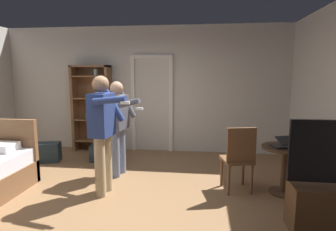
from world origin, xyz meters
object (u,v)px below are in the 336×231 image
at_px(person_striped_shirt, 118,122).
at_px(suitcase_small, 105,153).
at_px(bookshelf, 92,105).
at_px(person_blue_shirt, 103,127).
at_px(laptop, 285,144).
at_px(suitcase_dark, 46,152).
at_px(wooden_chair, 239,156).
at_px(bottle_on_table, 298,141).
at_px(side_table, 284,162).

bearing_deg(person_striped_shirt, suitcase_small, 125.73).
xyz_separation_m(bookshelf, person_blue_shirt, (1.05, -2.20, -0.04)).
height_order(laptop, suitcase_dark, laptop).
bearing_deg(laptop, suitcase_dark, 166.93).
relative_size(wooden_chair, person_striped_shirt, 0.62).
height_order(laptop, person_striped_shirt, person_striped_shirt).
relative_size(bookshelf, wooden_chair, 1.92).
xyz_separation_m(bottle_on_table, suitcase_small, (-3.27, 1.25, -0.65)).
xyz_separation_m(side_table, wooden_chair, (-0.65, -0.04, 0.07)).
distance_m(person_blue_shirt, person_striped_shirt, 0.76).
relative_size(bottle_on_table, person_striped_shirt, 0.15).
bearing_deg(person_blue_shirt, wooden_chair, 8.28).
bearing_deg(person_blue_shirt, suitcase_small, 109.99).
distance_m(bookshelf, suitcase_small, 1.23).
xyz_separation_m(bookshelf, bottle_on_table, (3.78, -1.96, -0.22)).
relative_size(bottle_on_table, person_blue_shirt, 0.14).
height_order(bookshelf, side_table, bookshelf).
bearing_deg(side_table, person_blue_shirt, -172.89).
bearing_deg(side_table, bookshelf, 152.69).
distance_m(side_table, wooden_chair, 0.66).
xyz_separation_m(side_table, bottle_on_table, (0.14, -0.08, 0.33)).
height_order(person_blue_shirt, suitcase_dark, person_blue_shirt).
distance_m(laptop, wooden_chair, 0.67).
xyz_separation_m(laptop, wooden_chair, (-0.64, -0.00, -0.21)).
relative_size(bookshelf, person_blue_shirt, 1.11).
bearing_deg(side_table, wooden_chair, -176.38).
height_order(wooden_chair, person_striped_shirt, person_striped_shirt).
bearing_deg(suitcase_small, bottle_on_table, -32.13).
height_order(bookshelf, laptop, bookshelf).
distance_m(side_table, suitcase_small, 3.36).
bearing_deg(laptop, suitcase_small, 158.76).
distance_m(wooden_chair, suitcase_small, 2.78).
height_order(side_table, person_striped_shirt, person_striped_shirt).
xyz_separation_m(person_striped_shirt, suitcase_dark, (-1.65, 0.51, -0.73)).
xyz_separation_m(bottle_on_table, person_blue_shirt, (-2.73, -0.24, 0.18)).
distance_m(bottle_on_table, suitcase_small, 3.56).
bearing_deg(laptop, person_blue_shirt, -173.74).
height_order(side_table, bottle_on_table, bottle_on_table).
relative_size(bookshelf, person_striped_shirt, 1.18).
distance_m(side_table, bottle_on_table, 0.37).
bearing_deg(side_table, suitcase_dark, 167.51).
distance_m(person_striped_shirt, suitcase_dark, 1.88).
height_order(side_table, wooden_chair, wooden_chair).
bearing_deg(suitcase_dark, bottle_on_table, -26.70).
xyz_separation_m(side_table, suitcase_small, (-3.13, 1.17, -0.32)).
bearing_deg(person_striped_shirt, laptop, -10.36).
relative_size(laptop, bottle_on_table, 1.66).
bearing_deg(bookshelf, wooden_chair, -32.74).
xyz_separation_m(person_striped_shirt, suitcase_small, (-0.53, 0.74, -0.77)).
distance_m(bookshelf, wooden_chair, 3.58).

